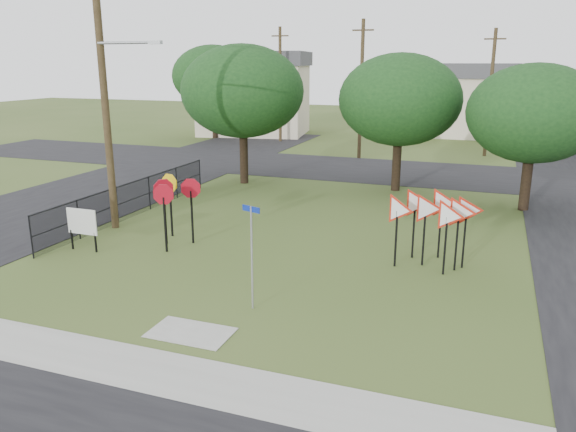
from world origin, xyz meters
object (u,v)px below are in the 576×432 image
object	(u,v)px
yield_sign_cluster	(436,212)
info_board	(82,223)
street_name_sign	(252,251)
stop_sign_cluster	(172,195)

from	to	relation	value
yield_sign_cluster	info_board	distance (m)	11.86
street_name_sign	info_board	world-z (taller)	street_name_sign
stop_sign_cluster	info_board	xyz separation A→B (m)	(-2.53, -1.78, -0.79)
street_name_sign	yield_sign_cluster	world-z (taller)	street_name_sign
yield_sign_cluster	info_board	xyz separation A→B (m)	(-11.54, -2.65, -0.78)
stop_sign_cluster	yield_sign_cluster	world-z (taller)	yield_sign_cluster
stop_sign_cluster	yield_sign_cluster	bearing A→B (deg)	5.52
street_name_sign	info_board	size ratio (longest dim) A/B	1.88
street_name_sign	yield_sign_cluster	distance (m)	6.48
street_name_sign	stop_sign_cluster	xyz separation A→B (m)	(-4.87, 4.12, 0.16)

